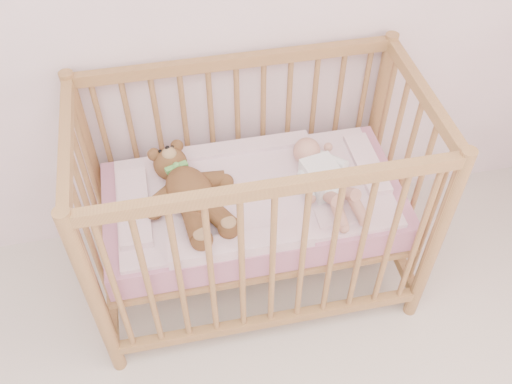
{
  "coord_description": "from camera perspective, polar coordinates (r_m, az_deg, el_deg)",
  "views": [
    {
      "loc": [
        0.1,
        0.07,
        2.28
      ],
      "look_at": [
        0.41,
        1.55,
        0.62
      ],
      "focal_mm": 40.0,
      "sensor_mm": 36.0,
      "label": 1
    }
  ],
  "objects": [
    {
      "name": "teddy_bear",
      "position": [
        2.22,
        -6.63,
        0.01
      ],
      "size": [
        0.54,
        0.65,
        0.15
      ],
      "primitive_type": null,
      "rotation": [
        0.0,
        0.0,
        0.32
      ],
      "color": "brown",
      "rests_on": "blanket"
    },
    {
      "name": "baby",
      "position": [
        2.31,
        6.8,
        1.84
      ],
      "size": [
        0.34,
        0.55,
        0.12
      ],
      "primitive_type": null,
      "rotation": [
        0.0,
        0.0,
        0.2
      ],
      "color": "white",
      "rests_on": "blanket"
    },
    {
      "name": "crib",
      "position": [
        2.37,
        -0.24,
        -1.08
      ],
      "size": [
        1.36,
        0.76,
        1.0
      ],
      "primitive_type": null,
      "color": "#AE8749",
      "rests_on": "floor"
    },
    {
      "name": "mattress",
      "position": [
        2.38,
        -0.24,
        -1.32
      ],
      "size": [
        1.22,
        0.62,
        0.13
      ],
      "primitive_type": "cube",
      "color": "#C97D99",
      "rests_on": "crib"
    },
    {
      "name": "blanket",
      "position": [
        2.32,
        -0.25,
        -0.11
      ],
      "size": [
        1.1,
        0.58,
        0.06
      ],
      "primitive_type": null,
      "color": "#F0A5B9",
      "rests_on": "mattress"
    }
  ]
}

